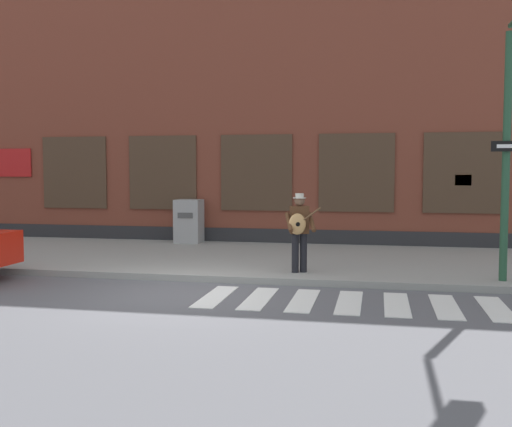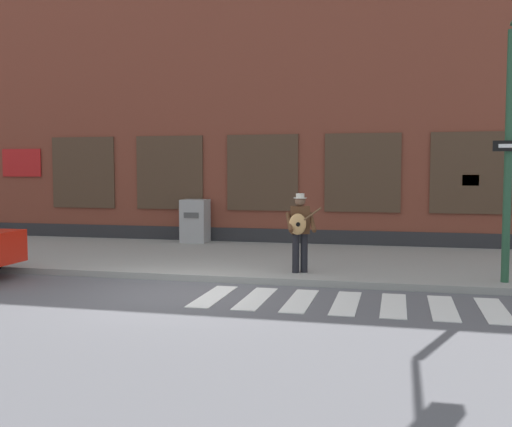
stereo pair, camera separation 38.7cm
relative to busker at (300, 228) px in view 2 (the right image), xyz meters
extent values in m
plane|color=#56565B|center=(-1.94, -1.96, -1.08)|extent=(160.00, 160.00, 0.00)
cube|color=gray|center=(-1.94, 2.14, -1.01)|extent=(28.00, 5.84, 0.14)
cube|color=brown|center=(-1.94, 7.06, 3.31)|extent=(28.00, 4.00, 8.78)
cube|color=#28282B|center=(-1.94, 5.04, -0.81)|extent=(28.00, 0.04, 0.55)
cube|color=#473323|center=(-7.79, 5.03, 1.13)|extent=(2.15, 0.06, 2.25)
cube|color=black|center=(-7.79, 5.02, 1.13)|extent=(2.03, 0.03, 2.13)
cube|color=#473323|center=(-4.87, 5.03, 1.13)|extent=(2.15, 0.06, 2.25)
cube|color=black|center=(-4.87, 5.02, 1.13)|extent=(2.03, 0.03, 2.13)
cube|color=#473323|center=(-1.94, 5.03, 1.13)|extent=(2.15, 0.06, 2.25)
cube|color=black|center=(-1.94, 5.02, 1.13)|extent=(2.03, 0.03, 2.13)
cube|color=#473323|center=(0.99, 5.03, 1.13)|extent=(2.15, 0.06, 2.25)
cube|color=black|center=(0.99, 5.02, 1.13)|extent=(2.03, 0.03, 2.13)
cube|color=#473323|center=(3.92, 5.03, 1.13)|extent=(2.15, 0.06, 2.25)
cube|color=black|center=(3.92, 5.02, 1.13)|extent=(2.03, 0.03, 2.13)
cube|color=red|center=(-10.01, 5.02, 1.45)|extent=(1.40, 0.04, 0.90)
cube|color=yellow|center=(3.92, 5.01, 0.93)|extent=(0.44, 0.02, 0.30)
cube|color=silver|center=(-1.25, -2.08, -1.08)|extent=(0.42, 1.90, 0.01)
cube|color=silver|center=(-0.45, -2.08, -1.08)|extent=(0.42, 1.90, 0.01)
cube|color=silver|center=(0.35, -2.08, -1.08)|extent=(0.42, 1.90, 0.01)
cube|color=silver|center=(1.14, -2.08, -1.08)|extent=(0.42, 1.90, 0.01)
cube|color=silver|center=(1.94, -2.08, -1.08)|extent=(0.42, 1.90, 0.01)
cube|color=silver|center=(2.74, -2.08, -1.08)|extent=(0.42, 1.90, 0.01)
cube|color=silver|center=(3.53, -2.08, -1.08)|extent=(0.42, 1.90, 0.01)
cube|color=silver|center=(-5.87, -1.24, -0.34)|extent=(0.06, 0.24, 0.12)
cylinder|color=black|center=(0.08, 0.07, -0.53)|extent=(0.15, 0.15, 0.82)
cylinder|color=black|center=(-0.08, -0.01, -0.53)|extent=(0.15, 0.15, 0.82)
cube|color=#4C2D19|center=(0.00, 0.04, 0.16)|extent=(0.43, 0.33, 0.58)
sphere|color=brown|center=(0.00, 0.04, 0.56)|extent=(0.22, 0.22, 0.22)
cylinder|color=beige|center=(0.00, 0.04, 0.62)|extent=(0.28, 0.28, 0.02)
cylinder|color=beige|center=(0.00, 0.04, 0.67)|extent=(0.18, 0.18, 0.09)
cylinder|color=#4C2D19|center=(0.26, 0.02, 0.12)|extent=(0.25, 0.51, 0.39)
cylinder|color=#4C2D19|center=(-0.20, -0.13, 0.12)|extent=(0.25, 0.51, 0.39)
ellipsoid|color=tan|center=(-0.02, -0.16, 0.09)|extent=(0.38, 0.23, 0.44)
cylinder|color=black|center=(0.00, -0.21, 0.09)|extent=(0.09, 0.04, 0.09)
cylinder|color=brown|center=(0.23, -0.09, 0.27)|extent=(0.46, 0.18, 0.34)
cylinder|color=#234C33|center=(4.00, -0.14, 1.44)|extent=(0.15, 0.15, 4.76)
cube|color=black|center=(4.00, -0.25, 1.66)|extent=(0.60, 0.03, 0.20)
cube|color=white|center=(4.00, -0.27, 1.66)|extent=(0.40, 0.01, 0.07)
cube|color=#9E9E9E|center=(-3.90, 4.61, -0.30)|extent=(0.76, 0.67, 1.28)
cube|color=#4C4C4C|center=(-3.90, 4.26, -0.11)|extent=(0.46, 0.02, 0.16)
camera|label=1|loc=(1.59, -12.38, 1.19)|focal=42.00mm
camera|label=2|loc=(1.97, -12.29, 1.19)|focal=42.00mm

